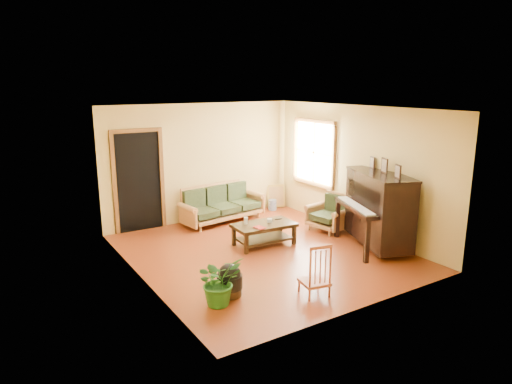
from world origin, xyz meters
TOP-DOWN VIEW (x-y plane):
  - floor at (0.00, 0.00)m, footprint 5.00×5.00m
  - doorway at (-1.45, 2.48)m, footprint 1.08×0.16m
  - window at (2.21, 1.30)m, footprint 0.12×1.36m
  - sofa at (0.29, 2.09)m, footprint 2.01×1.06m
  - coffee_table at (0.23, 0.32)m, footprint 1.20×0.70m
  - armchair at (1.84, 0.34)m, footprint 0.86×0.89m
  - piano at (1.97, -0.91)m, footprint 1.46×1.84m
  - footstool at (-1.36, -1.18)m, footprint 0.49×0.49m
  - red_chair at (-0.31, -1.83)m, footprint 0.45×0.48m
  - leaning_frame at (1.95, 2.41)m, footprint 0.46×0.24m
  - ceramic_crock at (1.75, 2.27)m, footprint 0.25×0.25m
  - potted_plant at (-1.62, -1.35)m, footprint 0.69×0.61m
  - book at (-0.07, 0.12)m, footprint 0.19×0.24m
  - candle at (-0.06, 0.50)m, footprint 0.09×0.09m
  - glass_jar at (0.38, 0.35)m, footprint 0.12×0.12m
  - remote at (0.62, 0.41)m, footprint 0.14×0.06m

SIDE VIEW (x-z plane):
  - floor at x=0.00m, z-range 0.00..0.00m
  - ceramic_crock at x=1.75m, z-range 0.00..0.25m
  - footstool at x=-1.36m, z-range 0.00..0.36m
  - coffee_table at x=0.23m, z-range 0.00..0.42m
  - leaning_frame at x=1.95m, z-range 0.00..0.60m
  - potted_plant at x=-1.62m, z-range 0.00..0.71m
  - armchair at x=1.84m, z-range 0.00..0.78m
  - red_chair at x=-0.31m, z-range 0.00..0.81m
  - sofa at x=0.29m, z-range 0.00..0.82m
  - remote at x=0.62m, z-range 0.42..0.44m
  - book at x=-0.07m, z-range 0.42..0.44m
  - glass_jar at x=0.38m, z-range 0.42..0.49m
  - candle at x=-0.06m, z-range 0.42..0.55m
  - piano at x=1.97m, z-range 0.00..1.42m
  - doorway at x=-1.45m, z-range 0.00..2.05m
  - window at x=2.21m, z-range 0.77..2.23m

